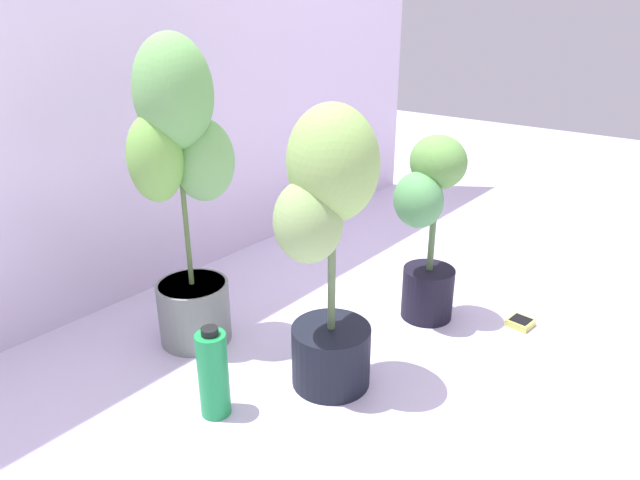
% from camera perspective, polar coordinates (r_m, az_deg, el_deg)
% --- Properties ---
extents(ground_plane, '(8.00, 8.00, 0.00)m').
position_cam_1_polar(ground_plane, '(2.00, 3.68, -9.48)').
color(ground_plane, silver).
rests_on(ground_plane, ground).
extents(mylar_back_wall, '(3.20, 0.01, 2.00)m').
position_cam_1_polar(mylar_back_wall, '(2.29, -14.62, 20.43)').
color(mylar_back_wall, silver).
rests_on(mylar_back_wall, ground).
extents(potted_plant_back_left, '(0.39, 0.29, 0.99)m').
position_cam_1_polar(potted_plant_back_left, '(1.79, -13.60, 5.96)').
color(potted_plant_back_left, slate).
rests_on(potted_plant_back_left, ground).
extents(potted_plant_front_left, '(0.34, 0.31, 0.83)m').
position_cam_1_polar(potted_plant_front_left, '(1.53, 0.73, 0.41)').
color(potted_plant_front_left, black).
rests_on(potted_plant_front_left, ground).
extents(potted_plant_front_right, '(0.30, 0.26, 0.67)m').
position_cam_1_polar(potted_plant_front_right, '(1.97, 10.82, 1.64)').
color(potted_plant_front_right, black).
rests_on(potted_plant_front_right, ground).
extents(hygrometer_box, '(0.09, 0.09, 0.03)m').
position_cam_1_polar(hygrometer_box, '(2.16, 19.45, -7.80)').
color(hygrometer_box, '#C6CB53').
rests_on(hygrometer_box, ground).
extents(nutrient_bottle, '(0.08, 0.08, 0.27)m').
position_cam_1_polar(nutrient_bottle, '(1.61, -10.65, -13.02)').
color(nutrient_bottle, '#1D9148').
rests_on(nutrient_bottle, ground).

